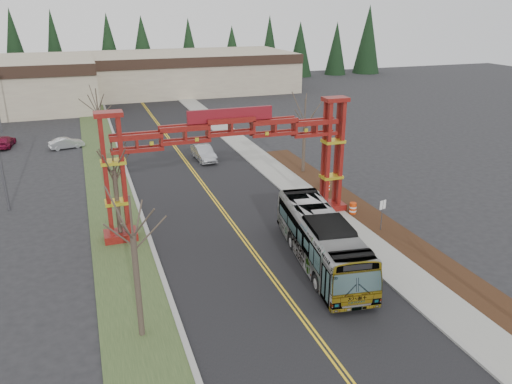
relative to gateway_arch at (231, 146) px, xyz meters
name	(u,v)px	position (x,y,z in m)	size (l,w,h in m)	color
road	(209,192)	(0.00, 7.00, -5.97)	(12.00, 110.00, 0.02)	black
lane_line_left	(208,192)	(-0.12, 7.00, -5.96)	(0.12, 100.00, 0.01)	yellow
lane_line_right	(210,192)	(0.12, 7.00, -5.96)	(0.12, 100.00, 0.01)	yellow
curb_right	(275,184)	(6.15, 7.00, -5.91)	(0.30, 110.00, 0.15)	#999894
sidewalk_right	(290,182)	(7.60, 7.00, -5.91)	(2.60, 110.00, 0.14)	gray
landscape_strip	(415,249)	(10.20, -8.00, -5.92)	(2.60, 50.00, 0.12)	#321F10
grass_median	(113,203)	(-8.00, 7.00, -5.94)	(4.00, 110.00, 0.08)	#2F4623
curb_left	(136,200)	(-6.15, 7.00, -5.91)	(0.30, 110.00, 0.15)	#999894
gateway_arch	(231,146)	(0.00, 0.00, 0.00)	(18.20, 1.60, 8.90)	#5C0C0C
retail_building_east	(188,72)	(10.00, 61.95, -2.47)	(38.00, 20.30, 7.00)	tan
conifer_treeline	(127,51)	(0.25, 74.00, 0.50)	(116.10, 5.60, 13.00)	black
transit_bus	(321,240)	(3.48, -7.58, -4.36)	(2.73, 11.68, 3.25)	#9DA0A4
silver_sedan	(204,153)	(1.88, 16.55, -5.21)	(1.63, 4.66, 1.54)	#A5A8AD
parked_car_mid_a	(4,142)	(-18.29, 29.06, -5.35)	(1.77, 4.36, 1.26)	maroon
parked_car_far_a	(66,143)	(-11.63, 26.10, -5.37)	(1.30, 3.74, 1.23)	#B8BDC1
bare_tree_median_near	(133,236)	(-8.00, -11.28, -0.60)	(2.89, 2.89, 7.33)	#382D26
bare_tree_median_mid	(114,171)	(-8.00, -0.05, -0.98)	(3.13, 3.13, 7.10)	#382D26
bare_tree_median_far	(98,109)	(-8.00, 21.00, -0.74)	(3.06, 3.06, 7.29)	#382D26
bare_tree_right_far	(305,121)	(10.00, 9.45, -0.92)	(3.10, 3.10, 7.14)	#382D26
street_sign	(382,209)	(9.62, -4.75, -4.28)	(0.53, 0.16, 2.37)	#3F3F44
barrel_south	(353,209)	(9.24, -1.44, -5.48)	(0.54, 0.54, 1.00)	red
barrel_mid	(325,191)	(8.97, 2.69, -5.46)	(0.57, 0.57, 1.05)	red
barrel_north	(327,187)	(9.61, 3.66, -5.50)	(0.52, 0.52, 0.96)	red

